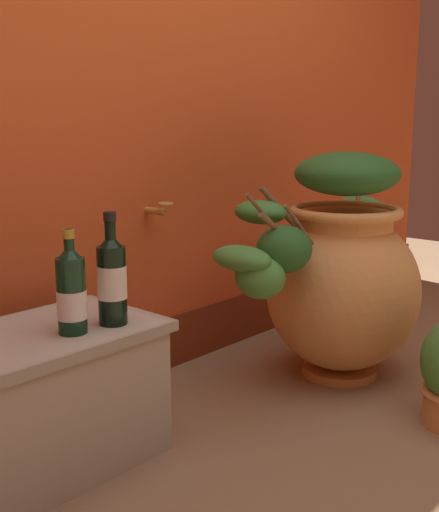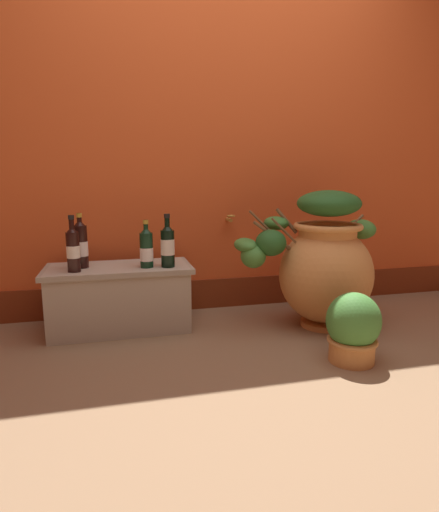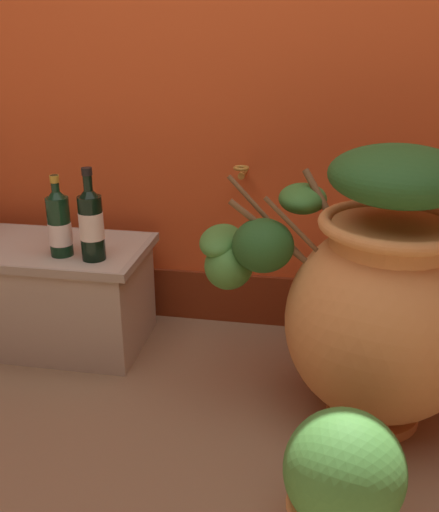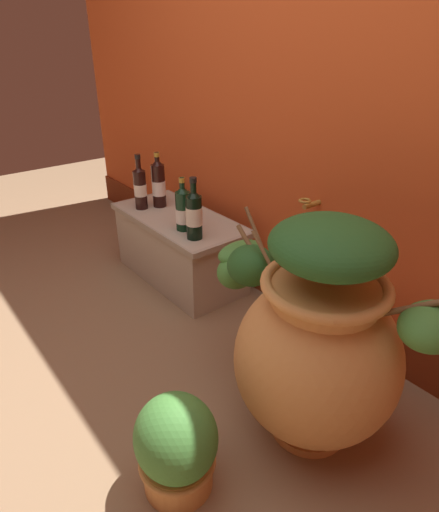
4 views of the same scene
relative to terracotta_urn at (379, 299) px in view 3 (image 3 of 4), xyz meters
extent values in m
cube|color=maroon|center=(-0.54, 0.53, -0.29)|extent=(4.40, 0.02, 0.21)
cylinder|color=#B28433|center=(-0.46, 0.48, 0.23)|extent=(0.02, 0.10, 0.02)
torus|color=#B28433|center=(-0.46, 0.43, 0.26)|extent=(0.06, 0.06, 0.01)
cylinder|color=#D68E4C|center=(0.02, -0.01, -0.38)|extent=(0.28, 0.28, 0.03)
ellipsoid|color=#D68E4C|center=(0.02, -0.01, -0.07)|extent=(0.56, 0.56, 0.59)
cylinder|color=#D68E4C|center=(0.02, -0.01, 0.18)|extent=(0.34, 0.34, 0.09)
torus|color=#D68E4C|center=(0.02, -0.01, 0.23)|extent=(0.41, 0.41, 0.04)
cylinder|color=brown|center=(-0.25, 0.00, 0.20)|extent=(0.17, 0.02, 0.17)
ellipsoid|color=#235623|center=(-0.34, 0.01, 0.14)|extent=(0.18, 0.18, 0.16)
cylinder|color=brown|center=(-0.32, 0.05, 0.19)|extent=(0.27, 0.06, 0.27)
ellipsoid|color=#428438|center=(-0.47, 0.08, 0.12)|extent=(0.13, 0.22, 0.08)
cylinder|color=brown|center=(-0.19, 0.15, 0.25)|extent=(0.12, 0.10, 0.16)
ellipsoid|color=#387A33|center=(-0.24, 0.19, 0.23)|extent=(0.15, 0.20, 0.08)
cylinder|color=brown|center=(-0.31, 0.02, 0.16)|extent=(0.28, 0.04, 0.21)
ellipsoid|color=#428438|center=(-0.44, 0.03, 0.06)|extent=(0.15, 0.17, 0.14)
ellipsoid|color=#235623|center=(0.02, -0.01, 0.36)|extent=(0.38, 0.38, 0.16)
cube|color=#B2A893|center=(-1.21, 0.25, -0.20)|extent=(0.81, 0.39, 0.39)
cube|color=#A09785|center=(-1.21, 0.25, -0.02)|extent=(0.86, 0.41, 0.03)
cylinder|color=black|center=(-1.05, 0.18, 0.09)|extent=(0.08, 0.08, 0.20)
cone|color=black|center=(-1.05, 0.18, 0.21)|extent=(0.08, 0.08, 0.04)
cylinder|color=black|center=(-1.05, 0.18, 0.23)|extent=(0.03, 0.03, 0.08)
cylinder|color=#B7932D|center=(-1.05, 0.18, 0.26)|extent=(0.03, 0.03, 0.02)
cylinder|color=silver|center=(-1.05, 0.18, 0.07)|extent=(0.08, 0.08, 0.08)
cylinder|color=black|center=(-0.92, 0.16, 0.10)|extent=(0.08, 0.08, 0.22)
cone|color=black|center=(-0.92, 0.16, 0.23)|extent=(0.08, 0.08, 0.04)
cylinder|color=black|center=(-0.92, 0.16, 0.26)|extent=(0.03, 0.03, 0.10)
cylinder|color=black|center=(-0.92, 0.16, 0.29)|extent=(0.03, 0.03, 0.02)
cylinder|color=white|center=(-0.92, 0.16, 0.11)|extent=(0.08, 0.08, 0.09)
torus|color=#C58346|center=(-0.10, -0.51, -0.29)|extent=(0.25, 0.25, 0.02)
ellipsoid|color=#428438|center=(-0.10, -0.51, -0.18)|extent=(0.27, 0.26, 0.28)
camera|label=1|loc=(-2.00, -1.19, 0.54)|focal=44.89mm
camera|label=2|loc=(-1.21, -2.25, 0.50)|focal=29.18mm
camera|label=3|loc=(-0.19, -1.54, 0.73)|focal=40.37mm
camera|label=4|loc=(0.72, -0.99, 0.93)|focal=30.81mm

